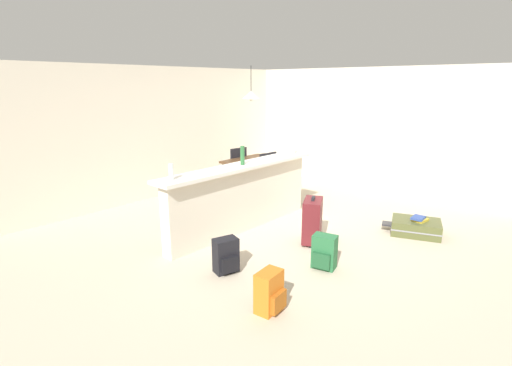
{
  "coord_description": "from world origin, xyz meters",
  "views": [
    {
      "loc": [
        -4.43,
        -3.33,
        2.2
      ],
      "look_at": [
        -0.17,
        0.5,
        0.69
      ],
      "focal_mm": 26.91,
      "sensor_mm": 36.0,
      "label": 1
    }
  ],
  "objects_px": {
    "dining_chair_near_partition": "(272,175)",
    "book_stack": "(419,219)",
    "suitcase_flat_olive": "(416,227)",
    "bottle_green": "(242,155)",
    "bottle_white": "(293,147)",
    "suitcase_upright_maroon": "(312,220)",
    "dining_table": "(254,165)",
    "backpack_green": "(324,252)",
    "backpack_black": "(226,256)",
    "backpack_orange": "(270,292)",
    "bottle_clear": "(171,172)",
    "pendant_lamp": "(251,95)",
    "dining_chair_far_side": "(236,167)"
  },
  "relations": [
    {
      "from": "dining_chair_near_partition",
      "to": "book_stack",
      "type": "distance_m",
      "value": 2.69
    },
    {
      "from": "dining_chair_near_partition",
      "to": "suitcase_flat_olive",
      "type": "height_order",
      "value": "dining_chair_near_partition"
    },
    {
      "from": "bottle_green",
      "to": "bottle_white",
      "type": "distance_m",
      "value": 1.22
    },
    {
      "from": "bottle_green",
      "to": "suitcase_upright_maroon",
      "type": "distance_m",
      "value": 1.38
    },
    {
      "from": "dining_table",
      "to": "backpack_green",
      "type": "relative_size",
      "value": 2.62
    },
    {
      "from": "bottle_white",
      "to": "backpack_black",
      "type": "xyz_separation_m",
      "value": [
        -2.34,
        -0.77,
        -0.93
      ]
    },
    {
      "from": "bottle_white",
      "to": "backpack_orange",
      "type": "relative_size",
      "value": 0.53
    },
    {
      "from": "backpack_orange",
      "to": "book_stack",
      "type": "xyz_separation_m",
      "value": [
        2.98,
        -0.38,
        0.05
      ]
    },
    {
      "from": "bottle_white",
      "to": "book_stack",
      "type": "relative_size",
      "value": 0.85
    },
    {
      "from": "dining_table",
      "to": "suitcase_flat_olive",
      "type": "xyz_separation_m",
      "value": [
        0.15,
        -3.12,
        -0.54
      ]
    },
    {
      "from": "dining_table",
      "to": "suitcase_flat_olive",
      "type": "distance_m",
      "value": 3.17
    },
    {
      "from": "bottle_clear",
      "to": "suitcase_flat_olive",
      "type": "distance_m",
      "value": 3.66
    },
    {
      "from": "bottle_clear",
      "to": "suitcase_flat_olive",
      "type": "bearing_deg",
      "value": -36.28
    },
    {
      "from": "dining_table",
      "to": "book_stack",
      "type": "height_order",
      "value": "dining_table"
    },
    {
      "from": "bottle_white",
      "to": "dining_chair_near_partition",
      "type": "distance_m",
      "value": 0.88
    },
    {
      "from": "backpack_orange",
      "to": "book_stack",
      "type": "bearing_deg",
      "value": -7.3
    },
    {
      "from": "pendant_lamp",
      "to": "backpack_orange",
      "type": "relative_size",
      "value": 1.53
    },
    {
      "from": "pendant_lamp",
      "to": "suitcase_flat_olive",
      "type": "distance_m",
      "value": 3.7
    },
    {
      "from": "bottle_white",
      "to": "backpack_orange",
      "type": "height_order",
      "value": "bottle_white"
    },
    {
      "from": "dining_chair_near_partition",
      "to": "backpack_orange",
      "type": "relative_size",
      "value": 2.21
    },
    {
      "from": "book_stack",
      "to": "bottle_clear",
      "type": "bearing_deg",
      "value": 143.16
    },
    {
      "from": "bottle_white",
      "to": "backpack_green",
      "type": "bearing_deg",
      "value": -132.95
    },
    {
      "from": "bottle_clear",
      "to": "pendant_lamp",
      "type": "distance_m",
      "value": 3.03
    },
    {
      "from": "dining_chair_near_partition",
      "to": "backpack_black",
      "type": "relative_size",
      "value": 2.21
    },
    {
      "from": "backpack_orange",
      "to": "dining_chair_far_side",
      "type": "bearing_deg",
      "value": 49.23
    },
    {
      "from": "dining_table",
      "to": "pendant_lamp",
      "type": "relative_size",
      "value": 1.71
    },
    {
      "from": "dining_table",
      "to": "book_stack",
      "type": "relative_size",
      "value": 4.2
    },
    {
      "from": "suitcase_flat_olive",
      "to": "backpack_black",
      "type": "relative_size",
      "value": 2.12
    },
    {
      "from": "dining_table",
      "to": "backpack_black",
      "type": "distance_m",
      "value": 3.2
    },
    {
      "from": "pendant_lamp",
      "to": "backpack_black",
      "type": "bearing_deg",
      "value": -142.73
    },
    {
      "from": "bottle_clear",
      "to": "bottle_white",
      "type": "relative_size",
      "value": 0.92
    },
    {
      "from": "backpack_black",
      "to": "dining_table",
      "type": "bearing_deg",
      "value": 36.33
    },
    {
      "from": "suitcase_flat_olive",
      "to": "backpack_black",
      "type": "distance_m",
      "value": 2.98
    },
    {
      "from": "bottle_green",
      "to": "backpack_black",
      "type": "xyz_separation_m",
      "value": [
        -1.12,
        -0.79,
        -0.96
      ]
    },
    {
      "from": "suitcase_flat_olive",
      "to": "dining_chair_near_partition",
      "type": "bearing_deg",
      "value": 94.32
    },
    {
      "from": "backpack_black",
      "to": "bottle_clear",
      "type": "bearing_deg",
      "value": 98.73
    },
    {
      "from": "suitcase_upright_maroon",
      "to": "dining_table",
      "type": "bearing_deg",
      "value": 62.09
    },
    {
      "from": "bottle_white",
      "to": "book_stack",
      "type": "distance_m",
      "value": 2.27
    },
    {
      "from": "bottle_clear",
      "to": "suitcase_flat_olive",
      "type": "relative_size",
      "value": 0.23
    },
    {
      "from": "suitcase_flat_olive",
      "to": "book_stack",
      "type": "height_order",
      "value": "book_stack"
    },
    {
      "from": "bottle_white",
      "to": "backpack_orange",
      "type": "distance_m",
      "value": 3.25
    },
    {
      "from": "bottle_clear",
      "to": "dining_chair_near_partition",
      "type": "distance_m",
      "value": 2.76
    },
    {
      "from": "bottle_clear",
      "to": "bottle_green",
      "type": "distance_m",
      "value": 1.25
    },
    {
      "from": "backpack_orange",
      "to": "dining_table",
      "type": "bearing_deg",
      "value": 44.52
    },
    {
      "from": "suitcase_upright_maroon",
      "to": "backpack_black",
      "type": "xyz_separation_m",
      "value": [
        -1.41,
        0.27,
        -0.13
      ]
    },
    {
      "from": "suitcase_flat_olive",
      "to": "backpack_green",
      "type": "relative_size",
      "value": 2.12
    },
    {
      "from": "dining_chair_far_side",
      "to": "backpack_orange",
      "type": "distance_m",
      "value": 4.34
    },
    {
      "from": "bottle_clear",
      "to": "book_stack",
      "type": "distance_m",
      "value": 3.64
    },
    {
      "from": "bottle_clear",
      "to": "backpack_black",
      "type": "bearing_deg",
      "value": -81.27
    },
    {
      "from": "suitcase_upright_maroon",
      "to": "bottle_green",
      "type": "bearing_deg",
      "value": 105.69
    }
  ]
}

